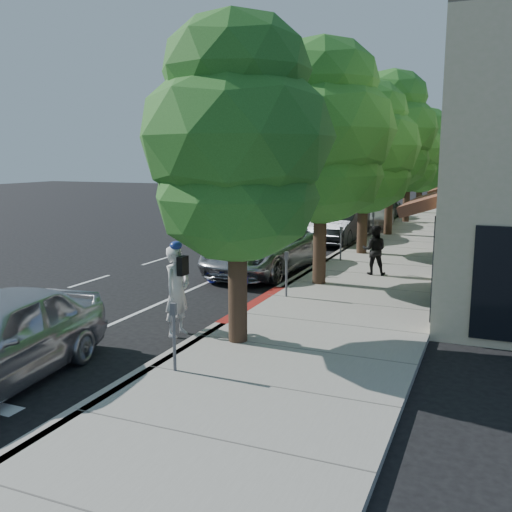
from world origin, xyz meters
The scene contains 17 objects.
ground centered at (0.00, 0.00, 0.00)m, with size 120.00×120.00×0.00m, color black.
sidewalk centered at (2.30, 8.00, 0.07)m, with size 4.60×56.00×0.15m, color gray.
curb centered at (0.00, 8.00, 0.07)m, with size 0.30×56.00×0.15m, color #9E998E.
curb_red_segment centered at (0.00, 1.00, 0.07)m, with size 0.32×4.00×0.15m, color maroon.
street_tree_0 centered at (0.90, -2.00, 4.26)m, with size 3.96×3.96×6.83m.
street_tree_1 centered at (0.90, 4.00, 4.63)m, with size 4.39×4.39×7.45m.
street_tree_2 centered at (0.90, 10.00, 4.28)m, with size 4.37×4.37×6.97m.
street_tree_3 centered at (0.90, 16.00, 5.13)m, with size 4.44×4.44×8.12m.
street_tree_4 centered at (0.90, 22.00, 4.31)m, with size 3.97×3.97×6.90m.
street_tree_5 centered at (0.90, 28.00, 4.35)m, with size 5.16×5.16×7.29m.
cyclist centered at (-0.70, -1.76, 1.02)m, with size 0.74×0.49×2.04m, color silver.
bicycle centered at (-1.80, 3.00, 0.54)m, with size 0.72×2.06×1.08m, color #161B99.
silver_suv centered at (-1.51, 5.50, 0.80)m, with size 2.65×5.74×1.60m, color #9F9FA3.
dark_sedan centered at (-0.89, 13.29, 0.85)m, with size 1.80×5.16×1.70m, color black.
white_pickup centered at (-0.50, 18.81, 0.84)m, with size 2.36×5.80×1.68m, color #BABABA.
dark_suv_far centered at (-0.80, 23.26, 0.75)m, with size 1.77×4.40×1.50m, color black.
pedestrian centered at (2.19, 5.95, 0.96)m, with size 0.79×0.61×1.62m, color black.
Camera 1 is at (5.72, -12.53, 4.01)m, focal length 40.00 mm.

